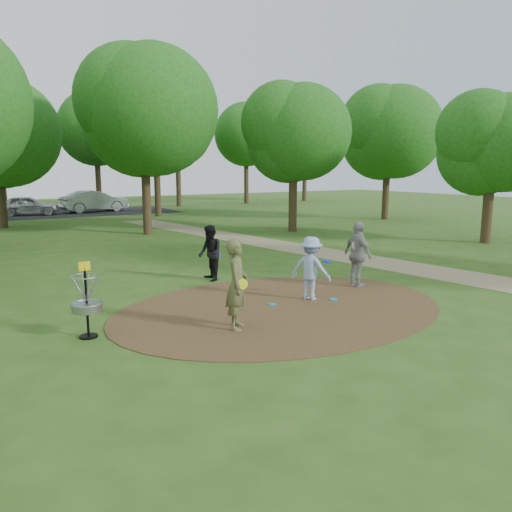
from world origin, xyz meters
TOP-DOWN VIEW (x-y plane):
  - ground at (0.00, 0.00)m, footprint 100.00×100.00m
  - dirt_clearing at (0.00, 0.00)m, footprint 8.40×8.40m
  - footpath at (6.50, 2.00)m, footprint 7.55×39.89m
  - parking_lot at (2.00, 30.00)m, footprint 14.00×8.00m
  - player_observer_with_disc at (-1.71, -0.80)m, footprint 0.78×0.83m
  - player_throwing_with_disc at (1.06, 0.26)m, footprint 1.18×1.22m
  - player_walking_with_disc at (-0.11, 3.63)m, footprint 0.74×0.89m
  - player_waiting_with_disc at (3.06, 0.68)m, footprint 0.55×1.13m
  - disc_ground_cyan at (-0.08, 0.32)m, footprint 0.22×0.22m
  - disc_ground_blue at (1.53, -0.08)m, footprint 0.22×0.22m
  - car_left at (-1.73, 29.43)m, footprint 4.41×2.44m
  - car_right at (3.09, 29.95)m, footprint 5.20×2.40m
  - disc_golf_basket at (-4.50, 0.30)m, footprint 0.63×0.63m
  - tree_ring at (1.94, 9.82)m, footprint 37.10×45.49m

SIDE VIEW (x-z plane):
  - ground at x=0.00m, z-range 0.00..0.00m
  - parking_lot at x=2.00m, z-range 0.00..0.01m
  - footpath at x=6.50m, z-range 0.00..0.01m
  - dirt_clearing at x=0.00m, z-range 0.00..0.02m
  - disc_ground_cyan at x=-0.08m, z-range 0.02..0.04m
  - disc_ground_blue at x=1.53m, z-range 0.02..0.04m
  - car_left at x=-1.73m, z-range 0.00..1.42m
  - player_throwing_with_disc at x=1.06m, z-range 0.00..1.63m
  - car_right at x=3.09m, z-range 0.00..1.65m
  - player_walking_with_disc at x=-0.11m, z-range 0.00..1.67m
  - disc_golf_basket at x=-4.50m, z-range 0.10..1.64m
  - player_waiting_with_disc at x=3.06m, z-range 0.00..1.88m
  - player_observer_with_disc at x=-1.71m, z-range 0.00..1.91m
  - tree_ring at x=1.94m, z-range 0.79..9.96m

